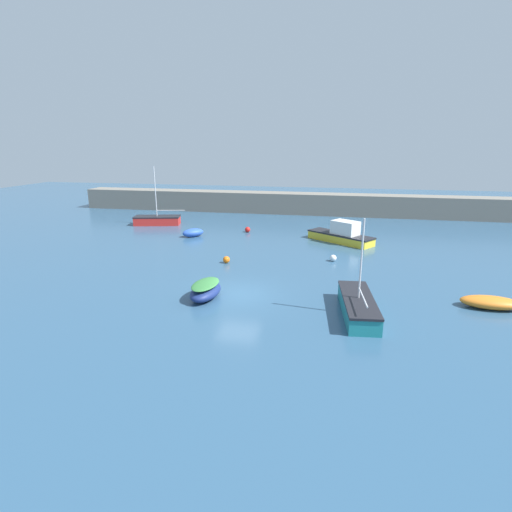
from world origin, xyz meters
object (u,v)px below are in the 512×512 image
(dinghy_near_pier, at_px, (193,233))
(mooring_buoy_white, at_px, (333,258))
(rowboat_with_red_cover, at_px, (206,290))
(motorboat_grey_hull, at_px, (342,235))
(mooring_buoy_red, at_px, (248,230))
(mooring_buoy_orange, at_px, (226,260))
(sailboat_short_mast, at_px, (358,306))
(rowboat_white_midwater, at_px, (491,302))
(sailboat_tall_mast, at_px, (157,220))

(dinghy_near_pier, bearing_deg, mooring_buoy_white, 112.78)
(rowboat_with_red_cover, distance_m, motorboat_grey_hull, 17.04)
(rowboat_with_red_cover, relative_size, mooring_buoy_white, 5.90)
(mooring_buoy_red, bearing_deg, mooring_buoy_orange, -85.68)
(sailboat_short_mast, bearing_deg, motorboat_grey_hull, -3.08)
(dinghy_near_pier, distance_m, rowboat_white_midwater, 25.20)
(rowboat_white_midwater, relative_size, motorboat_grey_hull, 0.52)
(mooring_buoy_orange, bearing_deg, dinghy_near_pier, 125.17)
(rowboat_with_red_cover, relative_size, mooring_buoy_red, 5.45)
(rowboat_with_red_cover, bearing_deg, mooring_buoy_red, 9.21)
(motorboat_grey_hull, relative_size, mooring_buoy_white, 12.27)
(mooring_buoy_red, bearing_deg, rowboat_white_midwater, -43.20)
(rowboat_white_midwater, xyz_separation_m, motorboat_grey_hull, (-7.78, 13.54, 0.38))
(sailboat_short_mast, bearing_deg, dinghy_near_pier, 37.80)
(dinghy_near_pier, height_order, mooring_buoy_orange, dinghy_near_pier)
(dinghy_near_pier, xyz_separation_m, rowboat_with_red_cover, (6.18, -14.69, 0.10))
(mooring_buoy_white, bearing_deg, motorboat_grey_hull, 84.14)
(sailboat_short_mast, distance_m, mooring_buoy_orange, 11.86)
(sailboat_short_mast, xyz_separation_m, mooring_buoy_red, (-9.94, 18.20, -0.22))
(dinghy_near_pier, height_order, rowboat_with_red_cover, rowboat_with_red_cover)
(dinghy_near_pier, xyz_separation_m, sailboat_short_mast, (14.58, -15.27, 0.09))
(dinghy_near_pier, relative_size, rowboat_with_red_cover, 0.79)
(dinghy_near_pier, bearing_deg, motorboat_grey_hull, 138.38)
(sailboat_tall_mast, distance_m, rowboat_white_midwater, 32.68)
(rowboat_with_red_cover, xyz_separation_m, mooring_buoy_white, (6.99, 9.01, -0.24))
(mooring_buoy_orange, relative_size, mooring_buoy_white, 1.04)
(rowboat_with_red_cover, relative_size, sailboat_short_mast, 0.55)
(sailboat_tall_mast, height_order, mooring_buoy_orange, sailboat_tall_mast)
(dinghy_near_pier, xyz_separation_m, mooring_buoy_red, (4.64, 2.92, -0.12))
(sailboat_short_mast, xyz_separation_m, mooring_buoy_orange, (-9.14, 7.55, -0.23))
(rowboat_with_red_cover, bearing_deg, sailboat_tall_mast, 35.92)
(rowboat_white_midwater, height_order, sailboat_short_mast, sailboat_short_mast)
(motorboat_grey_hull, bearing_deg, rowboat_white_midwater, 155.41)
(dinghy_near_pier, xyz_separation_m, sailboat_tall_mast, (-5.84, 4.76, 0.10))
(mooring_buoy_red, bearing_deg, sailboat_tall_mast, 170.06)
(rowboat_with_red_cover, height_order, rowboat_white_midwater, rowboat_with_red_cover)
(sailboat_tall_mast, height_order, mooring_buoy_white, sailboat_tall_mast)
(rowboat_with_red_cover, distance_m, sailboat_tall_mast, 22.87)
(rowboat_with_red_cover, relative_size, mooring_buoy_orange, 5.69)
(dinghy_near_pier, xyz_separation_m, motorboat_grey_hull, (13.81, 0.54, 0.32))
(dinghy_near_pier, xyz_separation_m, rowboat_white_midwater, (21.59, -13.00, -0.06))
(mooring_buoy_red, bearing_deg, sailboat_short_mast, -61.35)
(dinghy_near_pier, distance_m, mooring_buoy_red, 5.48)
(dinghy_near_pier, relative_size, sailboat_short_mast, 0.43)
(mooring_buoy_white, bearing_deg, rowboat_white_midwater, -40.96)
(mooring_buoy_red, bearing_deg, motorboat_grey_hull, -14.54)
(rowboat_with_red_cover, distance_m, mooring_buoy_red, 17.69)
(sailboat_short_mast, relative_size, mooring_buoy_orange, 10.41)
(mooring_buoy_white, bearing_deg, sailboat_tall_mast, 151.21)
(rowboat_with_red_cover, distance_m, mooring_buoy_orange, 7.01)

